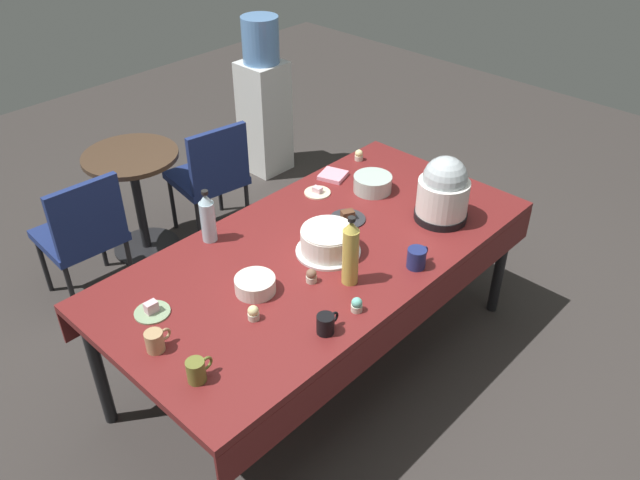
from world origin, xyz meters
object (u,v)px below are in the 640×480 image
object	(u,v)px
coffee_mug_navy	(417,258)
water_cooler	(264,101)
maroon_chair_left	(83,231)
slow_cooker	(443,191)
coffee_mug_black	(326,324)
cupcake_lemon	(359,155)
cupcake_berry	(445,180)
dessert_plate_charcoal	(348,218)
potluck_table	(320,259)
glass_salad_bowl	(373,183)
cupcake_cocoa	(311,276)
ceramic_snack_bowl	(255,285)
soda_bottle_water	(208,218)
frosted_layer_cake	(328,241)
cupcake_rose	(357,305)
round_cafe_table	(136,185)
dessert_plate_cream	(317,192)
coffee_mug_olive	(197,370)
maroon_chair_right	(211,173)
dessert_plate_sage	(152,310)
coffee_mug_tan	(156,341)
cupcake_vanilla	(432,173)
soda_bottle_ginger_ale	(351,253)
cupcake_mint	(253,313)

from	to	relation	value
coffee_mug_navy	water_cooler	distance (m)	2.52
coffee_mug_navy	maroon_chair_left	distance (m)	1.97
slow_cooker	coffee_mug_black	world-z (taller)	slow_cooker
cupcake_lemon	cupcake_berry	size ratio (longest dim) A/B	1.00
dessert_plate_charcoal	potluck_table	bearing A→B (deg)	-165.66
glass_salad_bowl	cupcake_cocoa	distance (m)	0.88
ceramic_snack_bowl	cupcake_lemon	size ratio (longest dim) A/B	2.71
cupcake_cocoa	soda_bottle_water	bearing A→B (deg)	99.98
frosted_layer_cake	coffee_mug_navy	distance (m)	0.43
slow_cooker	cupcake_rose	bearing A→B (deg)	-169.51
ceramic_snack_bowl	round_cafe_table	distance (m)	1.67
dessert_plate_cream	coffee_mug_olive	world-z (taller)	coffee_mug_olive
dessert_plate_cream	maroon_chair_right	world-z (taller)	maroon_chair_right
potluck_table	maroon_chair_right	bearing A→B (deg)	74.09
slow_cooker	ceramic_snack_bowl	size ratio (longest dim) A/B	1.93
cupcake_berry	maroon_chair_right	bearing A→B (deg)	110.59
dessert_plate_sage	coffee_mug_black	bearing A→B (deg)	-55.46
ceramic_snack_bowl	cupcake_cocoa	bearing A→B (deg)	-31.34
cupcake_rose	coffee_mug_tan	xyz separation A→B (m)	(-0.72, 0.42, 0.01)
cupcake_vanilla	coffee_mug_black	size ratio (longest dim) A/B	0.59
soda_bottle_ginger_ale	water_cooler	size ratio (longest dim) A/B	0.28
glass_salad_bowl	maroon_chair_left	xyz separation A→B (m)	(-1.16, 1.19, -0.30)
cupcake_berry	coffee_mug_tan	world-z (taller)	coffee_mug_tan
potluck_table	dessert_plate_sage	distance (m)	0.86
dessert_plate_charcoal	soda_bottle_water	world-z (taller)	soda_bottle_water
ceramic_snack_bowl	glass_salad_bowl	bearing A→B (deg)	10.04
cupcake_berry	soda_bottle_ginger_ale	xyz separation A→B (m)	(-1.03, -0.19, 0.13)
coffee_mug_black	water_cooler	bearing A→B (deg)	52.84
cupcake_lemon	dessert_plate_charcoal	bearing A→B (deg)	-144.51
soda_bottle_water	coffee_mug_tan	distance (m)	0.78
soda_bottle_ginger_ale	coffee_mug_black	world-z (taller)	soda_bottle_ginger_ale
cupcake_berry	coffee_mug_black	distance (m)	1.39
ceramic_snack_bowl	cupcake_lemon	xyz separation A→B (m)	(1.26, 0.47, -0.00)
coffee_mug_olive	water_cooler	size ratio (longest dim) A/B	0.09
dessert_plate_charcoal	coffee_mug_navy	size ratio (longest dim) A/B	1.43
cupcake_vanilla	cupcake_mint	bearing A→B (deg)	-174.13
dessert_plate_charcoal	cupcake_berry	xyz separation A→B (m)	(0.65, -0.16, 0.02)
coffee_mug_black	ceramic_snack_bowl	bearing A→B (deg)	93.22
round_cafe_table	coffee_mug_olive	bearing A→B (deg)	-115.72
coffee_mug_olive	round_cafe_table	size ratio (longest dim) A/B	0.16
cupcake_cocoa	coffee_mug_black	world-z (taller)	coffee_mug_black
glass_salad_bowl	round_cafe_table	size ratio (longest dim) A/B	0.30
frosted_layer_cake	ceramic_snack_bowl	size ratio (longest dim) A/B	1.73
slow_cooker	soda_bottle_ginger_ale	distance (m)	0.72
potluck_table	slow_cooker	bearing A→B (deg)	-23.31
glass_salad_bowl	cupcake_lemon	bearing A→B (deg)	52.35
cupcake_vanilla	maroon_chair_left	size ratio (longest dim) A/B	0.08
glass_salad_bowl	water_cooler	size ratio (longest dim) A/B	0.17
cupcake_vanilla	coffee_mug_tan	distance (m)	1.89
soda_bottle_ginger_ale	coffee_mug_olive	size ratio (longest dim) A/B	3.01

